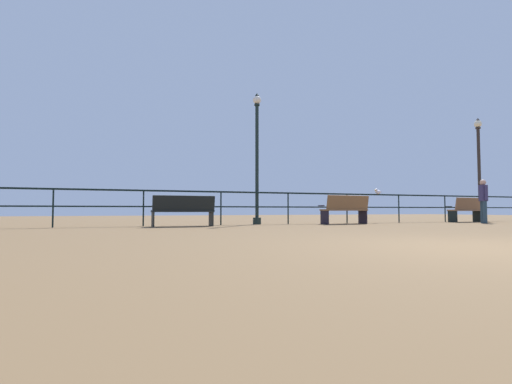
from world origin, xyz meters
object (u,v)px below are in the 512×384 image
Objects in this scene: bench_near_left at (183,209)px; lamppost_center at (257,155)px; lamppost_right at (479,166)px; person_by_bench at (483,198)px; seagull_on_rail at (378,192)px; bench_far_right at (467,209)px; bench_near_right at (346,208)px.

bench_near_left is 0.40× the size of lamppost_center.
lamppost_right reaches higher than person_by_bench.
lamppost_right is (12.77, 0.83, 1.87)m from bench_near_left.
seagull_on_rail is (7.29, 0.65, 0.66)m from bench_near_left.
person_by_bench is at bearing -115.35° from bench_far_right.
person_by_bench is (10.48, -1.11, 0.40)m from bench_near_left.
lamppost_right is (1.77, 0.83, 1.83)m from bench_far_right.
seagull_on_rail is at bearing -2.16° from lamppost_center.
bench_near_left is at bearing 173.96° from person_by_bench.
lamppost_right is 3.34m from person_by_bench.
bench_near_left is 11.00m from bench_far_right.
bench_near_right is 5.57m from bench_far_right.
bench_near_left is at bearing -162.06° from lamppost_center.
person_by_bench is (-2.30, -1.94, -1.46)m from lamppost_right.
person_by_bench is at bearing -139.85° from lamppost_right.
lamppost_center is at bearing 17.94° from bench_near_left.
bench_near_left is 4.15× the size of seagull_on_rail.
lamppost_center is (2.56, 0.83, 1.80)m from bench_near_left.
bench_near_right is at bearing -179.96° from bench_far_right.
seagull_on_rail is at bearing 151.09° from person_by_bench.
bench_near_left is at bearing -176.28° from lamppost_right.
lamppost_center is 10.21m from lamppost_right.
bench_near_left is 5.44m from bench_near_right.
seagull_on_rail is (1.85, 0.65, 0.61)m from bench_near_right.
person_by_bench reaches higher than bench_near_left.
bench_near_left is 7.35m from seagull_on_rail.
bench_far_right is at bearing -9.92° from seagull_on_rail.
lamppost_right is at bearing 6.46° from bench_near_right.
lamppost_center is at bearing 166.24° from person_by_bench.
bench_far_right is at bearing -154.96° from lamppost_right.
person_by_bench is 3.71× the size of seagull_on_rail.
bench_near_right is 1.10× the size of person_by_bench.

